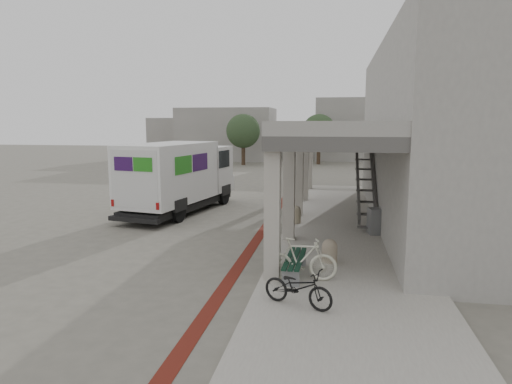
% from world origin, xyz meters
% --- Properties ---
extents(ground, '(120.00, 120.00, 0.00)m').
position_xyz_m(ground, '(0.00, 0.00, 0.00)').
color(ground, '#666257').
rests_on(ground, ground).
extents(bike_lane_stripe, '(0.35, 40.00, 0.01)m').
position_xyz_m(bike_lane_stripe, '(1.00, 2.00, 0.01)').
color(bike_lane_stripe, '#5F1C13').
rests_on(bike_lane_stripe, ground).
extents(sidewalk, '(4.40, 28.00, 0.12)m').
position_xyz_m(sidewalk, '(4.00, 0.00, 0.06)').
color(sidewalk, '#9C958C').
rests_on(sidewalk, ground).
extents(transit_building, '(7.60, 17.00, 7.00)m').
position_xyz_m(transit_building, '(6.83, 4.50, 3.40)').
color(transit_building, gray).
rests_on(transit_building, ground).
extents(distant_backdrop, '(28.00, 10.00, 6.50)m').
position_xyz_m(distant_backdrop, '(-2.84, 35.89, 2.70)').
color(distant_backdrop, gray).
rests_on(distant_backdrop, ground).
extents(tree_left, '(3.20, 3.20, 4.80)m').
position_xyz_m(tree_left, '(-5.00, 28.00, 3.18)').
color(tree_left, '#38281C').
rests_on(tree_left, ground).
extents(tree_mid, '(3.20, 3.20, 4.80)m').
position_xyz_m(tree_mid, '(2.00, 30.00, 3.18)').
color(tree_mid, '#38281C').
rests_on(tree_mid, ground).
extents(tree_right, '(3.20, 3.20, 4.80)m').
position_xyz_m(tree_right, '(10.00, 29.00, 3.18)').
color(tree_right, '#38281C').
rests_on(tree_right, ground).
extents(fedex_truck, '(3.51, 7.59, 3.12)m').
position_xyz_m(fedex_truck, '(-3.24, 4.94, 1.66)').
color(fedex_truck, black).
rests_on(fedex_truck, ground).
extents(bench, '(0.48, 1.99, 0.46)m').
position_xyz_m(bench, '(2.63, -3.15, 0.45)').
color(bench, gray).
rests_on(bench, sidewalk).
extents(bollard_near, '(0.44, 0.44, 0.66)m').
position_xyz_m(bollard_near, '(3.49, -1.86, 0.45)').
color(bollard_near, tan).
rests_on(bollard_near, sidewalk).
extents(bollard_far, '(0.46, 0.46, 0.68)m').
position_xyz_m(bollard_far, '(2.10, 3.03, 0.46)').
color(bollard_far, tan).
rests_on(bollard_far, sidewalk).
extents(utility_cabinet, '(0.51, 0.61, 0.91)m').
position_xyz_m(utility_cabinet, '(5.00, 1.72, 0.57)').
color(utility_cabinet, gray).
rests_on(utility_cabinet, sidewalk).
extents(bicycle_black, '(1.68, 1.11, 0.83)m').
position_xyz_m(bicycle_black, '(2.87, -5.12, 0.54)').
color(bicycle_black, black).
rests_on(bicycle_black, sidewalk).
extents(bicycle_cream, '(1.82, 0.62, 1.08)m').
position_xyz_m(bicycle_cream, '(2.81, -3.50, 0.66)').
color(bicycle_cream, beige).
rests_on(bicycle_cream, sidewalk).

